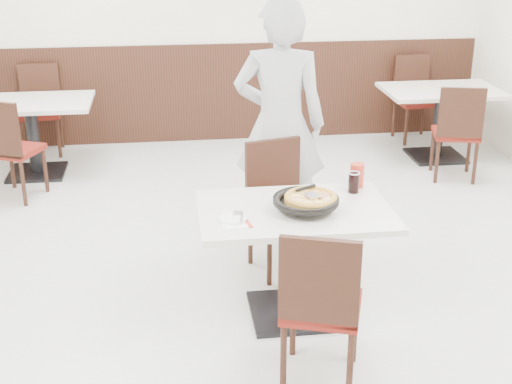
{
  "coord_description": "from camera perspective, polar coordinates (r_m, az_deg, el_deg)",
  "views": [
    {
      "loc": [
        -0.64,
        -4.44,
        2.47
      ],
      "look_at": [
        -0.1,
        -0.3,
        0.82
      ],
      "focal_mm": 50.0,
      "sensor_mm": 36.0,
      "label": 1
    }
  ],
  "objects": [
    {
      "name": "floor",
      "position": [
        5.12,
        0.64,
        -7.31
      ],
      "size": [
        7.0,
        7.0,
        0.0
      ],
      "primitive_type": "plane",
      "color": "#B6B6B1",
      "rests_on": "ground"
    },
    {
      "name": "wall_back",
      "position": [
        8.03,
        -2.9,
        13.88
      ],
      "size": [
        6.0,
        0.04,
        2.8
      ],
      "primitive_type": "cube",
      "color": "beige",
      "rests_on": "floor"
    },
    {
      "name": "wainscot_back",
      "position": [
        8.17,
        -2.78,
        7.95
      ],
      "size": [
        5.9,
        0.03,
        1.1
      ],
      "primitive_type": "cube",
      "color": "black",
      "rests_on": "floor"
    },
    {
      "name": "main_table",
      "position": [
        4.59,
        3.03,
        -5.65
      ],
      "size": [
        1.23,
        0.85,
        0.75
      ],
      "primitive_type": null,
      "rotation": [
        0.0,
        0.0,
        0.04
      ],
      "color": "beige",
      "rests_on": "floor"
    },
    {
      "name": "chair_near",
      "position": [
        3.96,
        5.28,
        -8.82
      ],
      "size": [
        0.53,
        0.53,
        0.95
      ],
      "primitive_type": null,
      "rotation": [
        0.0,
        0.0,
        -0.32
      ],
      "color": "black",
      "rests_on": "floor"
    },
    {
      "name": "chair_far",
      "position": [
        5.11,
        2.16,
        -1.46
      ],
      "size": [
        0.51,
        0.51,
        0.95
      ],
      "primitive_type": null,
      "rotation": [
        0.0,
        0.0,
        3.4
      ],
      "color": "black",
      "rests_on": "floor"
    },
    {
      "name": "trivet",
      "position": [
        4.41,
        3.97,
        -1.23
      ],
      "size": [
        0.14,
        0.14,
        0.04
      ],
      "primitive_type": "cylinder",
      "rotation": [
        0.0,
        0.0,
        0.04
      ],
      "color": "black",
      "rests_on": "main_table"
    },
    {
      "name": "pizza_pan",
      "position": [
        4.39,
        4.0,
        -1.0
      ],
      "size": [
        0.35,
        0.35,
        0.01
      ],
      "primitive_type": "cylinder",
      "rotation": [
        0.0,
        0.0,
        0.04
      ],
      "color": "black",
      "rests_on": "trivet"
    },
    {
      "name": "pizza",
      "position": [
        4.41,
        4.4,
        -0.65
      ],
      "size": [
        0.34,
        0.34,
        0.02
      ],
      "primitive_type": "cylinder",
      "rotation": [
        0.0,
        0.0,
        0.04
      ],
      "color": "gold",
      "rests_on": "pizza_pan"
    },
    {
      "name": "pizza_server",
      "position": [
        4.4,
        4.56,
        -0.25
      ],
      "size": [
        0.1,
        0.11,
        0.0
      ],
      "primitive_type": "cube",
      "rotation": [
        0.0,
        0.0,
        0.21
      ],
      "color": "silver",
      "rests_on": "pizza"
    },
    {
      "name": "napkin",
      "position": [
        4.22,
        -1.69,
        -2.51
      ],
      "size": [
        0.18,
        0.18,
        0.0
      ],
      "primitive_type": "cube",
      "rotation": [
        0.0,
        0.0,
        0.18
      ],
      "color": "white",
      "rests_on": "main_table"
    },
    {
      "name": "side_plate",
      "position": [
        4.26,
        -1.87,
        -2.14
      ],
      "size": [
        0.18,
        0.18,
        0.01
      ],
      "primitive_type": "cylinder",
      "rotation": [
        0.0,
        0.0,
        0.04
      ],
      "color": "white",
      "rests_on": "napkin"
    },
    {
      "name": "fork",
      "position": [
        4.25,
        -1.16,
        -2.09
      ],
      "size": [
        0.04,
        0.14,
        0.0
      ],
      "primitive_type": "cube",
      "rotation": [
        0.0,
        0.0,
        -0.17
      ],
      "color": "silver",
      "rests_on": "side_plate"
    },
    {
      "name": "cola_glass",
      "position": [
        4.7,
        7.81,
        0.72
      ],
      "size": [
        0.07,
        0.07,
        0.13
      ],
      "primitive_type": "cylinder",
      "rotation": [
        0.0,
        0.0,
        0.04
      ],
      "color": "black",
      "rests_on": "main_table"
    },
    {
      "name": "red_cup",
      "position": [
        4.8,
        8.08,
        1.34
      ],
      "size": [
        0.1,
        0.1,
        0.16
      ],
      "primitive_type": "cylinder",
      "rotation": [
        0.0,
        0.0,
        0.04
      ],
      "color": "#B12818",
      "rests_on": "main_table"
    },
    {
      "name": "diner_person",
      "position": [
        5.44,
        1.92,
        5.41
      ],
      "size": [
        0.78,
        0.59,
        1.92
      ],
      "primitive_type": "imported",
      "rotation": [
        0.0,
        0.0,
        2.95
      ],
      "color": "#B8B9BE",
      "rests_on": "floor"
    },
    {
      "name": "bg_table_left",
      "position": [
        7.41,
        -17.39,
        4.14
      ],
      "size": [
        1.21,
        0.81,
        0.75
      ],
      "primitive_type": null,
      "rotation": [
        0.0,
        0.0,
        0.01
      ],
      "color": "beige",
      "rests_on": "floor"
    },
    {
      "name": "bg_chair_left_near",
      "position": [
        6.82,
        -18.8,
        3.37
      ],
      "size": [
        0.55,
        0.55,
        0.95
      ],
      "primitive_type": null,
      "rotation": [
        0.0,
        0.0,
        -0.42
      ],
      "color": "black",
      "rests_on": "floor"
    },
    {
      "name": "bg_chair_left_far",
      "position": [
        8.02,
        -16.87,
        6.22
      ],
      "size": [
        0.44,
        0.44,
        0.95
      ],
      "primitive_type": null,
      "rotation": [
        0.0,
        0.0,
        3.19
      ],
      "color": "black",
      "rests_on": "floor"
    },
    {
      "name": "bg_table_right",
      "position": [
        7.81,
        14.4,
        5.32
      ],
      "size": [
        1.23,
        0.85,
        0.75
      ],
      "primitive_type": null,
      "rotation": [
        0.0,
        0.0,
        -0.04
      ],
      "color": "beige",
      "rests_on": "floor"
    },
    {
      "name": "bg_chair_right_near",
      "position": [
        7.22,
        15.7,
        4.7
      ],
      "size": [
        0.51,
        0.51,
        0.95
      ],
      "primitive_type": null,
      "rotation": [
        0.0,
        0.0,
        -0.24
      ],
      "color": "black",
      "rests_on": "floor"
    },
    {
      "name": "bg_chair_right_far",
      "position": [
        8.36,
        12.7,
        7.22
      ],
      "size": [
        0.45,
        0.45,
        0.95
      ],
      "primitive_type": null,
      "rotation": [
        0.0,
        0.0,
        3.22
      ],
      "color": "black",
      "rests_on": "floor"
    }
  ]
}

